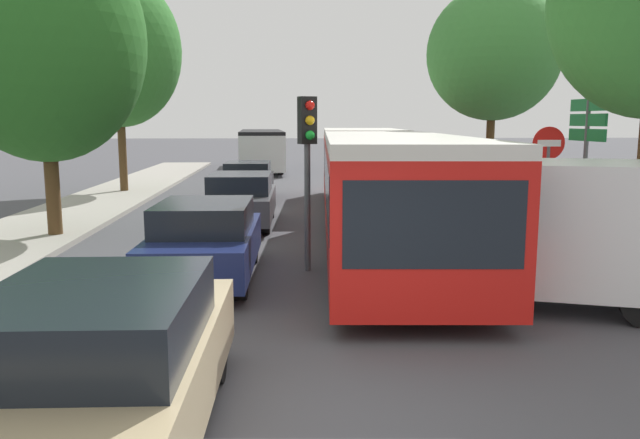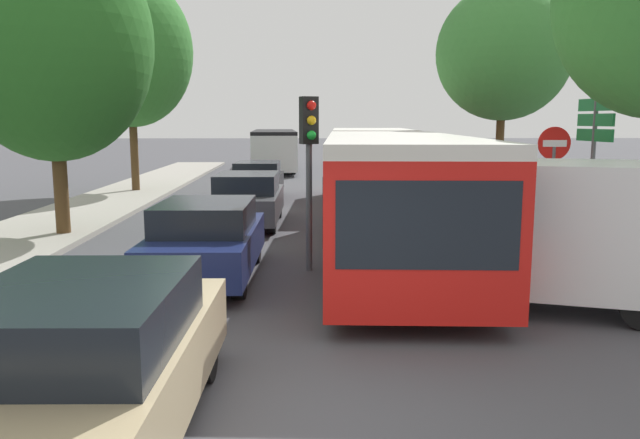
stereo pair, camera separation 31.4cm
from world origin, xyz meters
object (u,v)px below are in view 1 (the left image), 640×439
Objects in this scene: queued_car_black at (248,181)px; direction_sign_post at (587,137)px; no_entry_sign at (547,171)px; city_bus_rear at (261,147)px; queued_car_graphite at (241,199)px; queued_car_navy at (206,241)px; white_van at (538,228)px; tree_left_far at (118,51)px; queued_car_tan at (101,367)px; traffic_light at (308,144)px; tree_left_mid at (46,45)px; tree_right_mid at (494,54)px; articulated_bus at (375,174)px.

direction_sign_post is at bearing -137.18° from queued_car_black.
queued_car_black is 1.47× the size of no_entry_sign.
queued_car_graphite is (0.17, -20.21, -0.61)m from city_bus_rear.
queued_car_black is at bearing -54.67° from direction_sign_post.
queued_car_navy is 6.08m from queued_car_graphite.
white_van is 1.49× the size of direction_sign_post.
tree_left_far reaches higher than white_van.
traffic_light reaches higher than queued_car_tan.
no_entry_sign is 11.92m from tree_left_mid.
queued_car_navy is at bearing 178.97° from queued_car_graphite.
queued_car_graphite is at bearing -29.35° from direction_sign_post.
tree_left_far is (-12.17, 12.48, 3.78)m from no_entry_sign.
tree_right_mid reaches higher than queued_car_tan.
articulated_bus is 6.66m from tree_right_mid.
no_entry_sign is at bearing -42.07° from queued_car_tan.
queued_car_black is at bearing -147.50° from articulated_bus.
queued_car_tan is at bearing -179.64° from queued_car_black.
tree_left_far reaches higher than no_entry_sign.
traffic_light reaches higher than white_van.
no_entry_sign reaches higher than white_van.
white_van reaches higher than queued_car_graphite.
tree_left_far reaches higher than traffic_light.
queued_car_tan is 1.25× the size of direction_sign_post.
articulated_bus is at bearing -137.47° from no_entry_sign.
direction_sign_post is (6.49, 1.98, 0.07)m from traffic_light.
white_van is at bearing -31.82° from tree_left_mid.
queued_car_navy is 1.18× the size of direction_sign_post.
articulated_bus reaches higher than queued_car_graphite.
queued_car_navy is 1.25× the size of traffic_light.
queued_car_tan is at bearing -76.39° from tree_left_far.
articulated_bus is 3.86m from queued_car_graphite.
city_bus_rear is 28.64m from white_van.
city_bus_rear is 20.22m from queued_car_graphite.
city_bus_rear is 14.35m from queued_car_black.
tree_left_mid is (-6.10, 3.59, 2.22)m from traffic_light.
city_bus_rear is at bearing -61.39° from white_van.
queued_car_black is 9.73m from tree_right_mid.
tree_left_far is at bearing 68.32° from queued_car_black.
white_van reaches higher than queued_car_navy.
queued_car_tan is 10.67m from no_entry_sign.
queued_car_black is 7.45m from tree_left_far.
city_bus_rear is 2.47× the size of queued_car_tan.
articulated_bus is 5.28× the size of traffic_light.
tree_left_far is at bearing 154.67° from city_bus_rear.
queued_car_graphite reaches higher than queued_car_navy.
articulated_bus is at bearing -59.16° from white_van.
tree_left_mid is 1.08× the size of tree_right_mid.
direction_sign_post reaches higher than queued_car_black.
tree_right_mid is at bearing 20.30° from tree_left_mid.
direction_sign_post is 0.46× the size of tree_left_mid.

